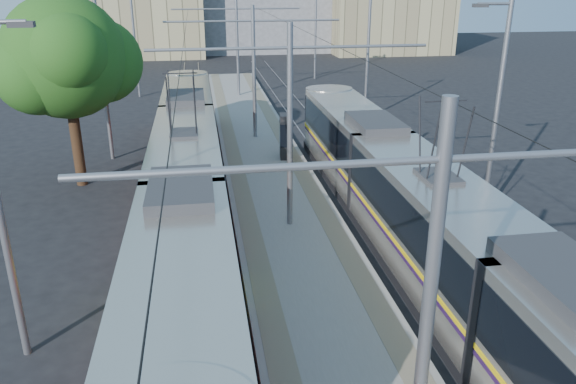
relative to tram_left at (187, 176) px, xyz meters
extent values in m
plane|color=black|center=(3.60, -9.74, -1.71)|extent=(160.00, 160.00, 0.00)
cube|color=gray|center=(3.60, 7.26, -1.56)|extent=(4.00, 50.00, 0.30)
cube|color=gray|center=(2.15, 7.26, -1.40)|extent=(0.70, 50.00, 0.01)
cube|color=gray|center=(5.05, 7.26, -1.40)|extent=(0.70, 50.00, 0.01)
cube|color=gray|center=(-0.72, 7.26, -1.69)|extent=(0.07, 70.00, 0.03)
cube|color=gray|center=(0.72, 7.26, -1.69)|extent=(0.07, 70.00, 0.03)
cube|color=gray|center=(6.48, 7.26, -1.69)|extent=(0.07, 70.00, 0.03)
cube|color=gray|center=(7.92, 7.26, -1.69)|extent=(0.07, 70.00, 0.03)
cube|color=black|center=(0.00, 0.00, -1.51)|extent=(2.30, 29.76, 0.40)
cube|color=#B9B3A9|center=(0.00, 0.00, 0.14)|extent=(2.40, 28.16, 2.90)
cube|color=black|center=(0.00, 0.00, 0.64)|extent=(2.43, 28.16, 1.30)
cube|color=orange|center=(0.00, 0.00, -0.26)|extent=(2.43, 28.16, 0.12)
cube|color=#AD1509|center=(0.00, 0.00, -0.76)|extent=(2.42, 28.16, 1.10)
cube|color=#2D2D30|center=(0.00, 0.00, 1.74)|extent=(1.68, 3.00, 0.30)
cube|color=black|center=(7.20, -5.89, -1.51)|extent=(2.30, 29.18, 0.40)
cube|color=#B5AFA6|center=(7.20, -5.89, 0.14)|extent=(2.40, 27.58, 2.90)
cube|color=black|center=(7.20, -5.89, 0.64)|extent=(2.43, 27.58, 1.30)
cube|color=yellow|center=(7.20, -5.89, -0.26)|extent=(2.43, 27.58, 0.12)
cube|color=#301449|center=(7.20, -5.89, -0.41)|extent=(2.43, 27.58, 0.10)
cube|color=#2D2D30|center=(7.20, -5.89, 1.74)|extent=(1.68, 3.00, 0.30)
cylinder|color=gray|center=(3.60, -13.74, 2.09)|extent=(0.20, 0.20, 7.00)
cylinder|color=gray|center=(3.60, -13.74, 4.79)|extent=(9.20, 0.10, 0.10)
cylinder|color=gray|center=(3.60, -1.74, 2.09)|extent=(0.20, 0.20, 7.00)
cylinder|color=gray|center=(3.60, -1.74, 4.79)|extent=(9.20, 0.10, 0.10)
cylinder|color=gray|center=(3.60, 10.26, 2.09)|extent=(0.20, 0.20, 7.00)
cylinder|color=gray|center=(3.60, 10.26, 4.79)|extent=(9.20, 0.10, 0.10)
cylinder|color=gray|center=(3.60, 22.26, 2.09)|extent=(0.20, 0.20, 7.00)
cylinder|color=gray|center=(3.60, 22.26, 4.79)|extent=(9.20, 0.10, 0.10)
cylinder|color=black|center=(0.00, 7.26, 3.84)|extent=(0.02, 70.00, 0.02)
cylinder|color=black|center=(7.20, 7.26, 3.84)|extent=(0.02, 70.00, 0.02)
cube|color=#2D2D30|center=(-2.80, -7.74, 6.04)|extent=(0.50, 0.22, 0.12)
cylinder|color=gray|center=(-3.90, 8.26, 2.29)|extent=(0.18, 0.18, 8.00)
cylinder|color=gray|center=(-3.90, 24.26, 2.29)|extent=(0.18, 0.18, 8.00)
cylinder|color=gray|center=(11.10, -1.74, 2.29)|extent=(0.18, 0.18, 8.00)
cube|color=#2D2D30|center=(10.00, -1.74, 6.04)|extent=(0.50, 0.22, 0.12)
cylinder|color=gray|center=(11.10, 14.26, 2.29)|extent=(0.18, 0.18, 8.00)
cylinder|color=gray|center=(11.10, 30.26, 2.29)|extent=(0.18, 0.18, 8.00)
cube|color=black|center=(4.68, 6.09, -0.32)|extent=(0.66, 1.00, 2.17)
cube|color=black|center=(4.68, 6.09, -0.18)|extent=(0.70, 1.04, 1.13)
cylinder|color=#382314|center=(-4.74, 4.56, -0.03)|extent=(0.46, 0.46, 3.36)
sphere|color=#214D16|center=(-4.74, 4.56, 3.85)|extent=(5.04, 5.04, 5.04)
sphere|color=#214D16|center=(-3.48, 5.40, 3.54)|extent=(3.57, 3.57, 3.57)
cube|color=tan|center=(23.60, 48.26, 3.50)|extent=(14.00, 10.00, 10.41)
camera|label=1|loc=(0.62, -20.04, 6.92)|focal=35.00mm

